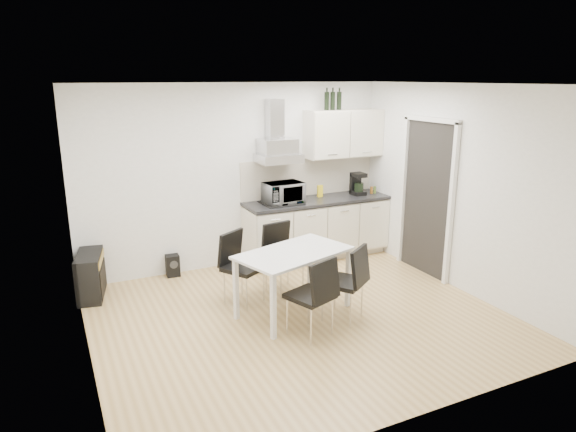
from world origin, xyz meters
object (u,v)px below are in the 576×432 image
floor_speaker (173,266)px  chair_near_left (310,297)px  dining_table (294,259)px  chair_far_right (284,259)px  guitar_amp (90,275)px  chair_far_left (244,269)px  chair_near_right (343,283)px  kitchenette (318,204)px

floor_speaker → chair_near_left: bearing=-64.4°
dining_table → chair_far_right: bearing=57.3°
chair_far_right → guitar_amp: 2.43m
chair_far_left → floor_speaker: (-0.58, 1.25, -0.29)m
chair_near_right → chair_near_left: bearing=163.3°
chair_far_left → guitar_amp: chair_far_left is taller
dining_table → chair_far_left: size_ratio=1.65×
dining_table → chair_far_left: bearing=113.3°
chair_near_right → guitar_amp: size_ratio=1.22×
kitchenette → dining_table: 1.98m
chair_near_right → guitar_amp: 3.14m
kitchenette → guitar_amp: bearing=-178.5°
dining_table → chair_far_left: chair_far_left is taller
kitchenette → chair_far_left: (-1.61, -1.08, -0.39)m
chair_far_right → guitar_amp: (-2.25, 0.90, -0.16)m
guitar_amp → floor_speaker: bearing=24.5°
chair_far_right → chair_near_right: (0.26, -0.99, 0.00)m
chair_far_left → chair_near_left: bearing=76.5°
kitchenette → chair_near_right: bearing=-111.2°
kitchenette → chair_far_right: 1.47m
kitchenette → chair_far_right: (-1.02, -0.98, -0.39)m
kitchenette → floor_speaker: 2.30m
kitchenette → floor_speaker: size_ratio=8.38×
kitchenette → dining_table: kitchenette is taller
chair_far_left → chair_near_right: size_ratio=1.00×
kitchenette → chair_near_left: (-1.27, -2.14, -0.39)m
chair_near_right → guitar_amp: chair_near_right is taller
floor_speaker → kitchenette: bearing=-0.4°
dining_table → floor_speaker: (-1.01, 1.74, -0.51)m
chair_far_left → floor_speaker: bearing=-96.2°
chair_far_right → chair_near_left: same height
dining_table → chair_far_right: chair_far_right is taller
kitchenette → chair_far_right: kitchenette is taller
kitchenette → guitar_amp: kitchenette is taller
floor_speaker → chair_far_left: bearing=-61.2°
chair_far_left → dining_table: bearing=99.4°
chair_near_right → kitchenette: bearing=33.7°
kitchenette → chair_near_right: size_ratio=2.86×
guitar_amp → kitchenette: bearing=13.0°
kitchenette → chair_near_left: 2.52m
dining_table → guitar_amp: dining_table is taller
dining_table → chair_near_right: chair_near_right is taller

